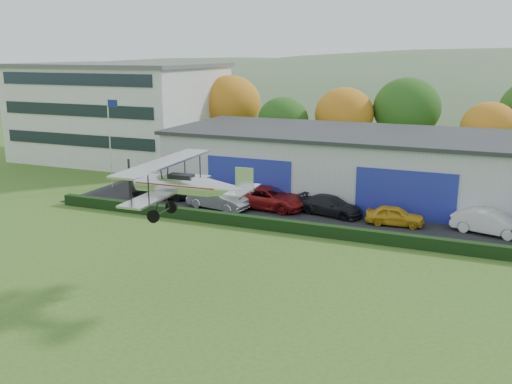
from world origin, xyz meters
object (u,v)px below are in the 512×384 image
at_px(car_4, 395,216).
at_px(car_0, 162,188).
at_px(flagpole, 110,134).
at_px(office_block, 122,111).
at_px(hangar, 417,168).
at_px(car_3, 331,206).
at_px(car_5, 489,222).
at_px(biplane, 183,183).
at_px(car_2, 269,198).
at_px(car_1, 218,199).

bearing_deg(car_4, car_0, 86.07).
distance_m(flagpole, car_0, 7.21).
bearing_deg(office_block, hangar, -12.01).
relative_size(car_0, car_3, 1.00).
height_order(hangar, office_block, office_block).
bearing_deg(car_5, biplane, 151.36).
height_order(flagpole, car_2, flagpole).
bearing_deg(car_2, car_1, 119.59).
distance_m(car_0, biplane, 19.00).
distance_m(car_3, car_4, 4.78).
bearing_deg(car_3, hangar, -23.58).
xyz_separation_m(hangar, flagpole, (-24.88, -5.98, 2.13)).
relative_size(car_3, biplane, 0.63).
xyz_separation_m(office_block, car_4, (32.63, -14.63, -4.50)).
bearing_deg(office_block, biplane, -50.11).
relative_size(car_4, car_5, 0.84).
bearing_deg(car_3, car_2, 104.16).
bearing_deg(office_block, car_0, -46.12).
relative_size(office_block, car_0, 4.27).
xyz_separation_m(office_block, car_5, (38.64, -14.24, -4.39)).
distance_m(car_1, car_2, 3.87).
bearing_deg(car_3, car_1, 114.44).
xyz_separation_m(car_3, biplane, (-3.21, -15.62, 4.73)).
distance_m(flagpole, biplane, 23.43).
bearing_deg(flagpole, office_block, 121.97).
relative_size(car_0, car_1, 0.99).
bearing_deg(office_block, car_2, -31.26).
height_order(office_block, flagpole, office_block).
relative_size(hangar, office_block, 1.97).
bearing_deg(biplane, office_block, 127.76).
bearing_deg(car_0, office_block, 32.77).
distance_m(car_5, biplane, 21.22).
bearing_deg(office_block, car_3, -26.51).
relative_size(car_2, biplane, 0.77).
height_order(car_0, car_5, car_0).
relative_size(hangar, car_4, 10.36).
height_order(hangar, car_3, hangar).
height_order(car_3, car_5, car_5).
relative_size(car_1, car_4, 1.25).
height_order(car_5, biplane, biplane).
bearing_deg(car_4, car_1, 90.70).
xyz_separation_m(flagpole, car_1, (11.47, -2.62, -3.93)).
relative_size(car_1, car_5, 1.04).
xyz_separation_m(flagpole, car_4, (24.51, -1.63, -4.07)).
height_order(office_block, car_3, office_block).
bearing_deg(car_3, car_4, -85.66).
height_order(office_block, car_2, office_block).
height_order(flagpole, car_1, flagpole).
distance_m(car_3, biplane, 16.63).
bearing_deg(car_1, biplane, -149.74).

